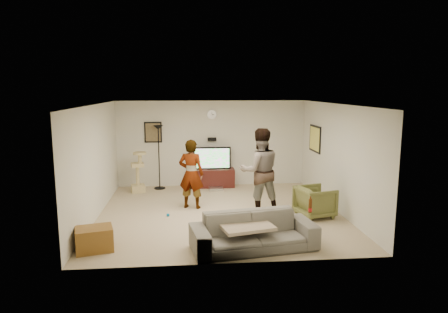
{
  "coord_description": "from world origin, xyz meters",
  "views": [
    {
      "loc": [
        -0.74,
        -8.97,
        2.85
      ],
      "look_at": [
        0.12,
        0.2,
        1.29
      ],
      "focal_mm": 32.31,
      "sensor_mm": 36.0,
      "label": 1
    }
  ],
  "objects": [
    {
      "name": "side_table",
      "position": [
        -2.4,
        -1.98,
        0.21
      ],
      "size": [
        0.73,
        0.62,
        0.42
      ],
      "primitive_type": "cube",
      "rotation": [
        0.0,
        0.0,
        0.26
      ],
      "color": "brown",
      "rests_on": "floor"
    },
    {
      "name": "wall_front",
      "position": [
        0.0,
        -2.75,
        1.25
      ],
      "size": [
        5.5,
        0.04,
        2.5
      ],
      "primitive_type": "cube",
      "color": "#ECEBCB",
      "rests_on": "floor"
    },
    {
      "name": "sofa",
      "position": [
        0.43,
        -2.18,
        0.32
      ],
      "size": [
        2.33,
        1.21,
        0.65
      ],
      "primitive_type": "imported",
      "rotation": [
        0.0,
        0.0,
        0.16
      ],
      "color": "slate",
      "rests_on": "floor"
    },
    {
      "name": "wall_left",
      "position": [
        -2.75,
        0.0,
        1.25
      ],
      "size": [
        0.04,
        5.5,
        2.5
      ],
      "primitive_type": "cube",
      "color": "#ECEBCB",
      "rests_on": "floor"
    },
    {
      "name": "wall_back",
      "position": [
        0.0,
        2.75,
        1.25
      ],
      "size": [
        5.5,
        0.04,
        2.5
      ],
      "primitive_type": "cube",
      "color": "#ECEBCB",
      "rests_on": "floor"
    },
    {
      "name": "wall_right",
      "position": [
        2.75,
        0.0,
        1.25
      ],
      "size": [
        0.04,
        5.5,
        2.5
      ],
      "primitive_type": "cube",
      "color": "#ECEBCB",
      "rests_on": "floor"
    },
    {
      "name": "person_left",
      "position": [
        -0.64,
        0.46,
        0.83
      ],
      "size": [
        0.7,
        0.56,
        1.67
      ],
      "primitive_type": "imported",
      "rotation": [
        0.0,
        0.0,
        2.83
      ],
      "color": "#9A9BAF",
      "rests_on": "floor"
    },
    {
      "name": "armchair",
      "position": [
        2.11,
        -0.48,
        0.34
      ],
      "size": [
        0.91,
        0.9,
        0.69
      ],
      "primitive_type": "imported",
      "rotation": [
        0.0,
        0.0,
        1.82
      ],
      "color": "brown",
      "rests_on": "floor"
    },
    {
      "name": "wall_speaker",
      "position": [
        0.0,
        2.69,
        1.38
      ],
      "size": [
        0.25,
        0.1,
        0.1
      ],
      "primitive_type": "cube",
      "color": "black",
      "rests_on": "wall_back"
    },
    {
      "name": "tv",
      "position": [
        -0.01,
        2.5,
        0.86
      ],
      "size": [
        1.08,
        0.08,
        0.64
      ],
      "primitive_type": "cube",
      "color": "black",
      "rests_on": "tv_stand"
    },
    {
      "name": "toy_ball",
      "position": [
        -1.18,
        -0.16,
        0.03
      ],
      "size": [
        0.07,
        0.07,
        0.07
      ],
      "primitive_type": "sphere",
      "color": "#0265A6",
      "rests_on": "floor"
    },
    {
      "name": "tv_stand",
      "position": [
        -0.01,
        2.5,
        0.27
      ],
      "size": [
        1.29,
        0.45,
        0.54
      ],
      "primitive_type": "cube",
      "color": "#371310",
      "rests_on": "floor"
    },
    {
      "name": "tv_screen",
      "position": [
        -0.01,
        2.46,
        0.86
      ],
      "size": [
        0.99,
        0.01,
        0.56
      ],
      "primitive_type": "cube",
      "color": "#1BFA2B",
      "rests_on": "tv"
    },
    {
      "name": "floor_lamp",
      "position": [
        -1.53,
        2.44,
        0.91
      ],
      "size": [
        0.32,
        0.32,
        1.82
      ],
      "primitive_type": "cylinder",
      "color": "black",
      "rests_on": "floor"
    },
    {
      "name": "picture_back",
      "position": [
        -1.7,
        2.73,
        1.6
      ],
      "size": [
        0.42,
        0.03,
        0.52
      ],
      "primitive_type": "cube",
      "color": "brown",
      "rests_on": "wall_back"
    },
    {
      "name": "cat_tree",
      "position": [
        -2.11,
        2.11,
        0.57
      ],
      "size": [
        0.43,
        0.43,
        1.13
      ],
      "primitive_type": "cube",
      "rotation": [
        0.0,
        0.0,
        0.22
      ],
      "color": "#CBBA81",
      "rests_on": "floor"
    },
    {
      "name": "beer_bottle",
      "position": [
        1.45,
        -2.18,
        0.77
      ],
      "size": [
        0.06,
        0.06,
        0.25
      ],
      "primitive_type": "cylinder",
      "color": "#4C2308",
      "rests_on": "sofa"
    },
    {
      "name": "person_right",
      "position": [
        0.92,
        -0.05,
        0.98
      ],
      "size": [
        1.01,
        0.82,
        1.97
      ],
      "primitive_type": "imported",
      "rotation": [
        0.0,
        0.0,
        3.22
      ],
      "color": "navy",
      "rests_on": "floor"
    },
    {
      "name": "throw_blanket",
      "position": [
        0.29,
        -2.18,
        0.44
      ],
      "size": [
        1.04,
        0.89,
        0.06
      ],
      "primitive_type": "cube",
      "rotation": [
        0.0,
        0.0,
        0.24
      ],
      "color": "#C2AC8C",
      "rests_on": "sofa"
    },
    {
      "name": "console_box",
      "position": [
        0.07,
        2.11,
        0.04
      ],
      "size": [
        0.4,
        0.3,
        0.07
      ],
      "primitive_type": "cube",
      "color": "#BDBDBD",
      "rests_on": "floor"
    },
    {
      "name": "wall_clock",
      "position": [
        0.0,
        2.72,
        2.1
      ],
      "size": [
        0.26,
        0.04,
        0.26
      ],
      "primitive_type": "cylinder",
      "rotation": [
        1.57,
        0.0,
        0.0
      ],
      "color": "silver",
      "rests_on": "wall_back"
    },
    {
      "name": "picture_right",
      "position": [
        2.73,
        1.6,
        1.5
      ],
      "size": [
        0.03,
        0.78,
        0.62
      ],
      "primitive_type": "cube",
      "color": "#FAF05F",
      "rests_on": "wall_right"
    },
    {
      "name": "floor",
      "position": [
        0.0,
        0.0,
        -0.01
      ],
      "size": [
        5.5,
        5.5,
        0.02
      ],
      "primitive_type": "cube",
      "color": "#BDAF8B",
      "rests_on": "ground"
    },
    {
      "name": "ceiling",
      "position": [
        0.0,
        0.0,
        2.51
      ],
      "size": [
        5.5,
        5.5,
        0.02
      ],
      "primitive_type": "cube",
      "color": "white",
      "rests_on": "wall_back"
    }
  ]
}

